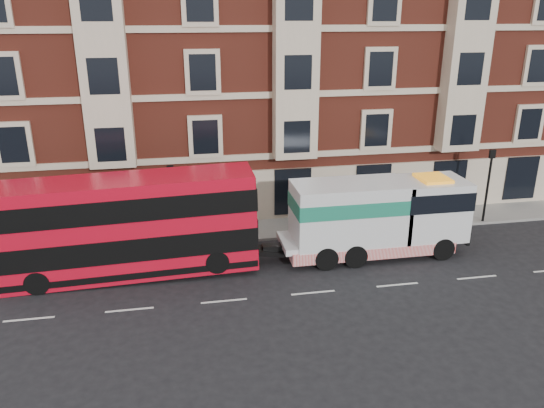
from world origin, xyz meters
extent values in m
plane|color=black|center=(0.00, 0.00, 0.00)|extent=(120.00, 120.00, 0.00)
cube|color=slate|center=(0.00, 7.50, 0.07)|extent=(90.00, 3.00, 0.15)
cube|color=maroon|center=(0.50, 15.00, 9.00)|extent=(45.00, 12.00, 18.00)
cylinder|color=black|center=(-6.00, 6.20, 2.15)|extent=(0.14, 0.14, 4.00)
cube|color=black|center=(-6.00, 6.20, 4.25)|extent=(0.35, 0.15, 0.50)
cylinder|color=black|center=(12.00, 6.20, 2.15)|extent=(0.14, 0.14, 4.00)
cube|color=black|center=(12.00, 6.20, 4.25)|extent=(0.35, 0.15, 0.50)
cube|color=red|center=(-8.07, 3.33, 2.47)|extent=(11.78, 2.63, 4.63)
cube|color=black|center=(-8.07, 3.33, 1.79)|extent=(11.82, 2.69, 1.10)
cube|color=black|center=(-8.07, 3.33, 3.68)|extent=(11.82, 2.69, 1.05)
cylinder|color=black|center=(-12.07, 2.15, 0.55)|extent=(1.09, 0.34, 1.09)
cylinder|color=black|center=(-12.07, 4.52, 0.55)|extent=(1.09, 0.34, 1.09)
cylinder|color=black|center=(-4.07, 2.15, 0.86)|extent=(1.09, 0.34, 1.09)
cylinder|color=black|center=(-4.07, 4.52, 0.86)|extent=(1.09, 0.34, 1.09)
cube|color=silver|center=(3.93, 3.33, 1.00)|extent=(9.47, 2.42, 0.32)
cube|color=silver|center=(6.98, 3.33, 2.37)|extent=(3.37, 2.63, 3.05)
cube|color=silver|center=(2.67, 3.33, 2.42)|extent=(5.68, 2.63, 3.05)
cube|color=#197458|center=(2.67, 3.33, 2.94)|extent=(5.73, 2.67, 0.74)
cube|color=red|center=(3.72, 3.33, 0.63)|extent=(8.41, 2.69, 0.58)
cylinder|color=black|center=(7.30, 2.15, 0.58)|extent=(1.16, 0.37, 1.16)
cylinder|color=black|center=(7.30, 4.52, 0.58)|extent=(1.16, 0.37, 1.16)
cylinder|color=black|center=(2.67, 2.15, 0.58)|extent=(1.16, 0.42, 1.16)
cylinder|color=black|center=(2.67, 4.52, 0.58)|extent=(1.16, 0.42, 1.16)
cylinder|color=black|center=(1.20, 2.15, 0.58)|extent=(1.16, 0.42, 1.16)
cylinder|color=black|center=(1.20, 4.52, 0.58)|extent=(1.16, 0.42, 1.16)
imported|color=black|center=(-10.17, 7.74, 0.99)|extent=(0.73, 0.69, 1.69)
camera|label=1|loc=(-5.61, -20.25, 11.85)|focal=35.00mm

